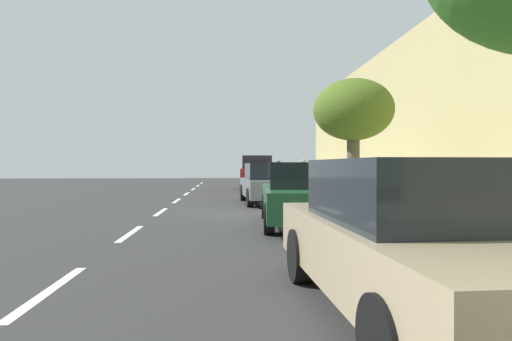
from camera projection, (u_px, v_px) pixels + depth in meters
The scene contains 15 objects.
ground at pixel (259, 213), 13.12m from camera, with size 69.07×69.07×0.00m, color #2E2E2E.
sidewalk at pixel (388, 210), 13.38m from camera, with size 4.30×43.17×0.15m, color #B7B28E.
curb_edge at pixel (317, 210), 13.24m from camera, with size 0.16×43.17×0.15m, color gray.
lane_stripe_centre at pixel (161, 212), 13.44m from camera, with size 0.14×44.20×0.01m.
lane_stripe_bike_edge at pixel (269, 213), 13.14m from camera, with size 0.12×43.17×0.01m, color white.
building_facade at pixel (464, 104), 13.49m from camera, with size 0.50×43.17×6.70m, color tan.
parked_sedan_tan_second at pixel (413, 239), 4.16m from camera, with size 1.97×4.47×1.52m.
parked_sedan_green_mid at pixel (301, 194), 10.49m from camera, with size 2.05×4.50×1.52m.
parked_sedan_grey_far at pixel (268, 184), 16.45m from camera, with size 2.01×4.48×1.52m.
parked_suv_red_farthest at pixel (257, 172), 26.08m from camera, with size 2.13×4.78×1.99m.
bicycle_at_curb at pixel (274, 187), 21.26m from camera, with size 1.51×0.92×0.75m.
cyclist_with_backpack at pixel (279, 174), 20.83m from camera, with size 0.51×0.57×1.65m.
street_tree_mid_block at pixel (353, 111), 13.25m from camera, with size 2.44×2.44×3.93m.
pedestrian_on_phone at pixel (304, 171), 27.71m from camera, with size 0.25×0.62×1.66m.
fire_hydrant at pixel (417, 218), 7.20m from camera, with size 0.22×0.22×0.84m.
Camera 1 is at (-0.94, -13.07, 1.47)m, focal length 30.56 mm.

